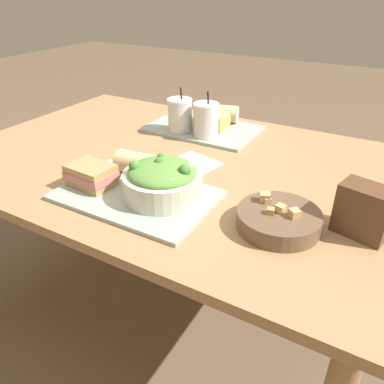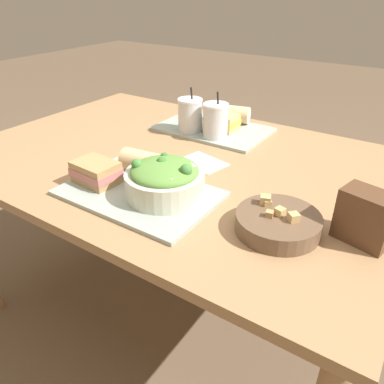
# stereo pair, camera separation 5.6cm
# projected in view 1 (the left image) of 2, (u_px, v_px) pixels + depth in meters

# --- Properties ---
(ground_plane) EXTENTS (12.00, 12.00, 0.00)m
(ground_plane) POSITION_uv_depth(u_px,v_px,m) (175.00, 308.00, 1.67)
(ground_plane) COLOR brown
(dining_table) EXTENTS (1.49, 1.03, 0.74)m
(dining_table) POSITION_uv_depth(u_px,v_px,m) (171.00, 178.00, 1.34)
(dining_table) COLOR #A37A51
(dining_table) RESTS_ON ground_plane
(tray_near) EXTENTS (0.44, 0.29, 0.01)m
(tray_near) POSITION_uv_depth(u_px,v_px,m) (136.00, 195.00, 1.06)
(tray_near) COLOR #99A89E
(tray_near) RESTS_ON dining_table
(tray_far) EXTENTS (0.44, 0.29, 0.01)m
(tray_far) POSITION_uv_depth(u_px,v_px,m) (203.00, 129.00, 1.53)
(tray_far) COLOR #99A89E
(tray_far) RESTS_ON dining_table
(salad_bowl) EXTENTS (0.22, 0.22, 0.11)m
(salad_bowl) POSITION_uv_depth(u_px,v_px,m) (163.00, 180.00, 1.02)
(salad_bowl) COLOR beige
(salad_bowl) RESTS_ON tray_near
(soup_bowl) EXTENTS (0.21, 0.21, 0.07)m
(soup_bowl) POSITION_uv_depth(u_px,v_px,m) (279.00, 219.00, 0.92)
(soup_bowl) COLOR brown
(soup_bowl) RESTS_ON dining_table
(sandwich_near) EXTENTS (0.14, 0.11, 0.06)m
(sandwich_near) POSITION_uv_depth(u_px,v_px,m) (91.00, 175.00, 1.09)
(sandwich_near) COLOR tan
(sandwich_near) RESTS_ON tray_near
(baguette_near) EXTENTS (0.17, 0.09, 0.07)m
(baguette_near) POSITION_uv_depth(u_px,v_px,m) (142.00, 164.00, 1.14)
(baguette_near) COLOR #DBBC84
(baguette_near) RESTS_ON tray_near
(sandwich_far) EXTENTS (0.13, 0.10, 0.06)m
(sandwich_far) POSITION_uv_depth(u_px,v_px,m) (212.00, 121.00, 1.50)
(sandwich_far) COLOR tan
(sandwich_far) RESTS_ON tray_far
(baguette_far) EXTENTS (0.16, 0.10, 0.07)m
(baguette_far) POSITION_uv_depth(u_px,v_px,m) (221.00, 113.00, 1.57)
(baguette_far) COLOR #DBBC84
(baguette_far) RESTS_ON tray_far
(drink_cup_dark) EXTENTS (0.10, 0.10, 0.17)m
(drink_cup_dark) POSITION_uv_depth(u_px,v_px,m) (180.00, 116.00, 1.46)
(drink_cup_dark) COLOR silver
(drink_cup_dark) RESTS_ON tray_far
(drink_cup_red) EXTENTS (0.10, 0.10, 0.17)m
(drink_cup_red) POSITION_uv_depth(u_px,v_px,m) (206.00, 121.00, 1.41)
(drink_cup_red) COLOR silver
(drink_cup_red) RESTS_ON tray_far
(chip_bag) EXTENTS (0.14, 0.10, 0.13)m
(chip_bag) POSITION_uv_depth(u_px,v_px,m) (364.00, 211.00, 0.88)
(chip_bag) COLOR brown
(chip_bag) RESTS_ON dining_table
(napkin_folded) EXTENTS (0.17, 0.14, 0.00)m
(napkin_folded) POSITION_uv_depth(u_px,v_px,m) (196.00, 162.00, 1.26)
(napkin_folded) COLOR white
(napkin_folded) RESTS_ON dining_table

